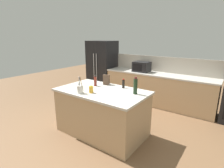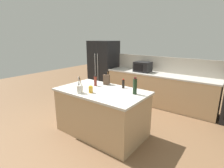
% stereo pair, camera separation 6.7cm
% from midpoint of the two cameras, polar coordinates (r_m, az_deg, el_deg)
% --- Properties ---
extents(ground_plane, '(14.00, 14.00, 0.00)m').
position_cam_midpoint_polar(ground_plane, '(3.88, -3.66, -15.41)').
color(ground_plane, brown).
extents(back_counter_run, '(3.21, 0.66, 0.94)m').
position_cam_midpoint_polar(back_counter_run, '(5.32, 14.10, -1.65)').
color(back_counter_run, tan).
rests_on(back_counter_run, ground_plane).
extents(wall_backsplash, '(3.17, 0.03, 0.46)m').
position_cam_midpoint_polar(wall_backsplash, '(5.45, 15.83, 6.19)').
color(wall_backsplash, '#B2A899').
rests_on(wall_backsplash, back_counter_run).
extents(kitchen_island, '(1.81, 1.06, 0.94)m').
position_cam_midpoint_polar(kitchen_island, '(3.66, -3.79, -9.04)').
color(kitchen_island, tan).
rests_on(kitchen_island, ground_plane).
extents(refrigerator, '(0.93, 0.75, 1.83)m').
position_cam_midpoint_polar(refrigerator, '(6.31, -3.52, 5.57)').
color(refrigerator, black).
rests_on(refrigerator, ground_plane).
extents(microwave, '(0.48, 0.39, 0.30)m').
position_cam_midpoint_polar(microwave, '(5.39, 9.27, 5.60)').
color(microwave, black).
rests_on(microwave, back_counter_run).
extents(knife_block, '(0.16, 0.14, 0.29)m').
position_cam_midpoint_polar(knife_block, '(3.88, -2.34, 1.50)').
color(knife_block, '#4C3828').
rests_on(knife_block, kitchen_island).
extents(utensil_crock, '(0.12, 0.12, 0.32)m').
position_cam_midpoint_polar(utensil_crock, '(3.34, -10.89, -1.59)').
color(utensil_crock, beige).
rests_on(utensil_crock, kitchen_island).
extents(soy_sauce_bottle, '(0.05, 0.05, 0.20)m').
position_cam_midpoint_polar(soy_sauce_bottle, '(3.61, 3.21, 0.11)').
color(soy_sauce_bottle, black).
rests_on(soy_sauce_bottle, kitchen_island).
extents(vinegar_bottle, '(0.06, 0.06, 0.23)m').
position_cam_midpoint_polar(vinegar_bottle, '(3.78, -5.98, 0.99)').
color(vinegar_bottle, maroon).
rests_on(vinegar_bottle, kitchen_island).
extents(wine_bottle, '(0.08, 0.08, 0.32)m').
position_cam_midpoint_polar(wine_bottle, '(3.24, 7.07, -0.67)').
color(wine_bottle, black).
rests_on(wine_bottle, kitchen_island).
extents(honey_jar, '(0.08, 0.08, 0.14)m').
position_cam_midpoint_polar(honey_jar, '(3.34, -7.39, -1.80)').
color(honey_jar, gold).
rests_on(honey_jar, kitchen_island).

